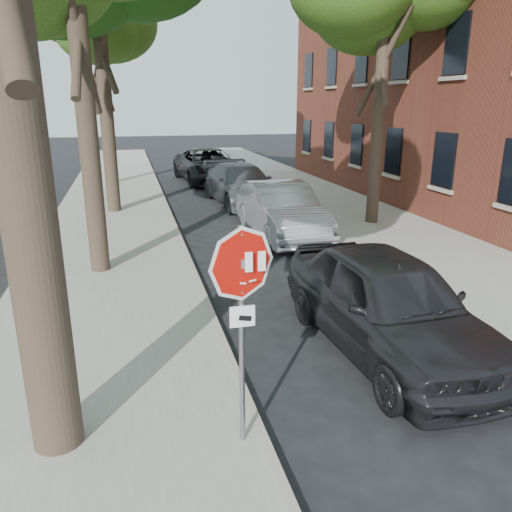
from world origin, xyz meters
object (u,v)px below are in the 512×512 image
Objects in this scene: stop_sign at (242,296)px; car_b at (281,210)px; car_d at (209,166)px; car_c at (241,184)px; tree_far at (97,28)px; car_a at (388,303)px.

stop_sign is 9.96m from car_b.
car_d reaches higher than car_b.
car_c is 0.89× the size of car_d.
car_d is (4.95, -0.29, -6.37)m from tree_far.
tree_far is 10.48m from car_c.
tree_far is at bearing 125.54° from car_c.
stop_sign is 0.28× the size of tree_far.
stop_sign is 21.88m from tree_far.
stop_sign is at bearing -102.60° from car_d.
car_a reaches higher than car_c.
car_c is (5.32, -6.33, -6.43)m from tree_far.
tree_far reaches higher than car_c.
car_b is 11.52m from car_d.
stop_sign is at bearing -149.22° from car_a.
car_c is (3.30, 14.81, -1.16)m from stop_sign.
stop_sign is 0.53× the size of car_b.
stop_sign reaches higher than car_a.
car_b is (0.47, 7.46, -0.02)m from car_a.
tree_far is 8.07m from car_d.
stop_sign reaches higher than car_b.
car_b is at bearing -92.77° from car_d.
tree_far is 1.89× the size of car_b.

